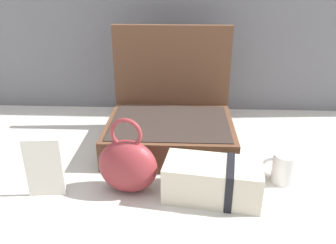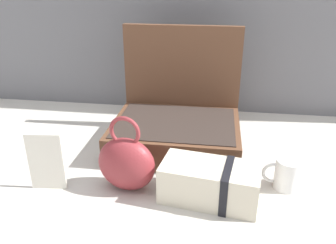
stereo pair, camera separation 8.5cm
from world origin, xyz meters
TOP-DOWN VIEW (x-y plane):
  - ground_plane at (0.00, 0.00)m, footprint 6.00×6.00m
  - open_suitcase at (-0.01, 0.22)m, footprint 0.42×0.35m
  - teal_pouch_handbag at (-0.11, -0.08)m, footprint 0.18×0.12m
  - cream_toiletry_bag at (0.12, -0.09)m, footprint 0.27×0.16m
  - coffee_mug at (0.33, -0.01)m, footprint 0.11×0.07m
  - info_card_left at (-0.33, -0.11)m, footprint 0.10×0.02m

SIDE VIEW (x-z plane):
  - ground_plane at x=0.00m, z-range 0.00..0.00m
  - coffee_mug at x=0.33m, z-range 0.00..0.09m
  - cream_toiletry_bag at x=0.12m, z-range 0.00..0.11m
  - teal_pouch_handbag at x=-0.11m, z-range -0.03..0.19m
  - open_suitcase at x=-0.01m, z-range -0.11..0.28m
  - info_card_left at x=-0.33m, z-range 0.00..0.17m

